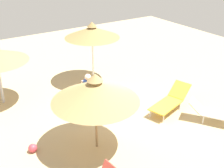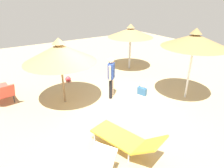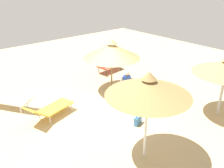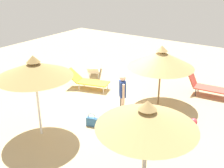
{
  "view_description": "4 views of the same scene",
  "coord_description": "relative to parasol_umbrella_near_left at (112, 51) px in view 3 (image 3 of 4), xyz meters",
  "views": [
    {
      "loc": [
        -7.8,
        5.01,
        5.82
      ],
      "look_at": [
        0.13,
        -0.16,
        1.26
      ],
      "focal_mm": 47.08,
      "sensor_mm": 36.0,
      "label": 1
    },
    {
      "loc": [
        -3.37,
        -5.38,
        3.84
      ],
      "look_at": [
        -0.19,
        -0.51,
        1.19
      ],
      "focal_mm": 31.42,
      "sensor_mm": 36.0,
      "label": 2
    },
    {
      "loc": [
        7.11,
        -5.82,
        5.16
      ],
      "look_at": [
        0.38,
        -0.06,
        1.25
      ],
      "focal_mm": 40.09,
      "sensor_mm": 36.0,
      "label": 3
    },
    {
      "loc": [
        8.29,
        5.44,
        5.18
      ],
      "look_at": [
        0.17,
        -0.08,
        1.07
      ],
      "focal_mm": 43.73,
      "sensor_mm": 36.0,
      "label": 4
    }
  ],
  "objects": [
    {
      "name": "ground",
      "position": [
        1.23,
        -1.3,
        -2.02
      ],
      "size": [
        24.0,
        24.0,
        0.1
      ],
      "primitive_type": "cube",
      "color": "tan"
    },
    {
      "name": "parasol_umbrella_near_left",
      "position": [
        0.0,
        0.0,
        0.0
      ],
      "size": [
        2.61,
        2.61,
        2.51
      ],
      "color": "olive",
      "rests_on": "ground"
    },
    {
      "name": "parasol_umbrella_center",
      "position": [
        4.29,
        -2.34,
        0.36
      ],
      "size": [
        2.41,
        2.41,
        2.79
      ],
      "color": "white",
      "rests_on": "ground"
    },
    {
      "name": "lounge_chair_edge",
      "position": [
        0.4,
        -3.5,
        -1.55
      ],
      "size": [
        1.22,
        2.13,
        0.85
      ],
      "color": "gold",
      "rests_on": "ground"
    },
    {
      "name": "lounge_chair_front",
      "position": [
        -2.01,
        1.39,
        -1.54
      ],
      "size": [
        0.85,
        1.84,
        0.91
      ],
      "color": "#CC4C3F",
      "rests_on": "ground"
    },
    {
      "name": "lounge_chair_near_right",
      "position": [
        -1.23,
        -4.27,
        -1.59
      ],
      "size": [
        2.15,
        1.65,
        0.75
      ],
      "color": "silver",
      "rests_on": "ground"
    },
    {
      "name": "person_standing_far_left",
      "position": [
        1.73,
        -0.69,
        -1.0
      ],
      "size": [
        0.38,
        0.36,
        1.69
      ],
      "color": "black",
      "rests_on": "ground"
    },
    {
      "name": "handbag",
      "position": [
        2.92,
        -1.22,
        -1.79
      ],
      "size": [
        0.26,
        0.42,
        0.52
      ],
      "color": "#336699",
      "rests_on": "ground"
    },
    {
      "name": "beach_ball",
      "position": [
        0.84,
        1.79,
        -1.83
      ],
      "size": [
        0.28,
        0.28,
        0.28
      ],
      "primitive_type": "sphere",
      "color": "#D83F4C",
      "rests_on": "ground"
    }
  ]
}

